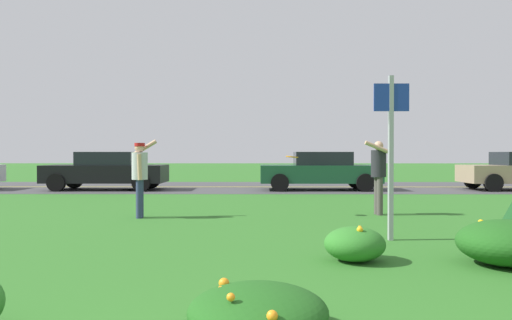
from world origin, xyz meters
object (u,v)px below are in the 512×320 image
(sign_post_near_path, at_px, (391,141))
(frisbee_orange, at_px, (292,157))
(car_dark_green_center_left, at_px, (320,171))
(car_black_center_right, at_px, (107,171))
(person_catcher_dark_shirt, at_px, (378,170))
(person_thrower_red_cap_gray_shirt, at_px, (140,172))

(sign_post_near_path, xyz_separation_m, frisbee_orange, (-1.38, 3.12, -0.28))
(car_dark_green_center_left, relative_size, car_black_center_right, 1.00)
(person_catcher_dark_shirt, bearing_deg, car_black_center_right, 137.80)
(sign_post_near_path, distance_m, person_thrower_red_cap_gray_shirt, 5.49)
(sign_post_near_path, height_order, person_catcher_dark_shirt, sign_post_near_path)
(person_catcher_dark_shirt, distance_m, car_dark_green_center_left, 7.75)
(person_catcher_dark_shirt, relative_size, car_black_center_right, 0.37)
(person_catcher_dark_shirt, relative_size, frisbee_orange, 6.02)
(person_thrower_red_cap_gray_shirt, xyz_separation_m, frisbee_orange, (3.31, 0.33, 0.32))
(sign_post_near_path, distance_m, car_dark_green_center_left, 11.13)
(sign_post_near_path, bearing_deg, car_dark_green_center_left, 88.94)
(person_catcher_dark_shirt, bearing_deg, person_thrower_red_cap_gray_shirt, -173.82)
(person_catcher_dark_shirt, bearing_deg, car_dark_green_center_left, 92.86)
(person_catcher_dark_shirt, xyz_separation_m, car_black_center_right, (-8.53, 7.74, -0.26))
(sign_post_near_path, height_order, car_dark_green_center_left, sign_post_near_path)
(sign_post_near_path, height_order, person_thrower_red_cap_gray_shirt, sign_post_near_path)
(person_thrower_red_cap_gray_shirt, xyz_separation_m, car_dark_green_center_left, (4.89, 8.31, -0.25))
(person_catcher_dark_shirt, distance_m, car_black_center_right, 11.52)
(car_dark_green_center_left, height_order, car_black_center_right, same)
(frisbee_orange, distance_m, car_black_center_right, 10.34)
(car_dark_green_center_left, bearing_deg, sign_post_near_path, -91.06)
(frisbee_orange, bearing_deg, sign_post_near_path, -66.09)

